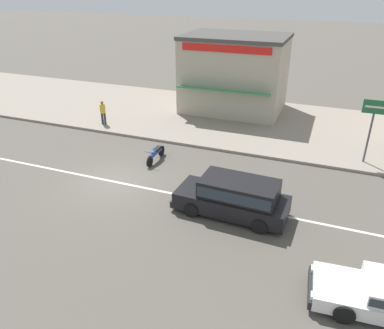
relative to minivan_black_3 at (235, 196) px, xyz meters
The scene contains 7 objects.
ground_plane 6.08m from the minivan_black_3, behind, with size 160.00×160.00×0.00m, color #544F47.
lane_centre_stripe 6.08m from the minivan_black_3, behind, with size 50.40×0.14×0.01m, color silver.
kerb_strip 12.24m from the minivan_black_3, 119.38° to the left, with size 68.00×10.00×0.15m, color gray.
minivan_black_3 is the anchor object (origin of this frame).
motorcycle_0 6.10m from the minivan_black_3, 147.45° to the left, with size 0.56×1.96×0.80m.
pedestrian_mid_kerb 12.49m from the minivan_black_3, 147.42° to the left, with size 0.34×0.34×1.54m.
shopfront_corner_warung 13.35m from the minivan_black_3, 105.78° to the left, with size 6.85×5.74×5.13m.
Camera 1 is at (9.01, -13.06, 8.62)m, focal length 35.00 mm.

